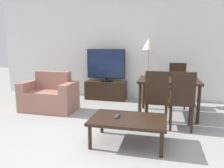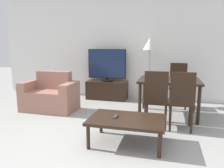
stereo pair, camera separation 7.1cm
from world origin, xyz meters
The scene contains 13 objects.
ground_plane centered at (0.00, 0.00, 0.00)m, with size 18.00×18.00×0.00m, color #9E9E99.
wall_back centered at (0.00, 3.26, 1.35)m, with size 6.93×0.06×2.70m.
armchair centered at (-1.34, 1.76, 0.30)m, with size 1.12×0.65×0.81m.
tv_stand centered at (-0.43, 2.98, 0.23)m, with size 1.02×0.43×0.46m.
tv centered at (-0.43, 2.98, 0.86)m, with size 0.97×0.32×0.80m.
coffee_table centered at (0.54, 0.57, 0.33)m, with size 1.04×0.68×0.37m.
dining_table centered at (1.09, 1.99, 0.63)m, with size 1.14×0.85×0.72m.
dining_chair_near centered at (0.89, 1.25, 0.54)m, with size 0.40×0.40×0.97m.
dining_chair_far centered at (1.29, 2.73, 0.54)m, with size 0.40×0.40×0.97m.
dining_chair_near_right centered at (1.29, 1.25, 0.54)m, with size 0.40×0.40×0.97m.
floor_lamp centered at (0.63, 2.81, 1.30)m, with size 0.30×0.30×1.53m.
remote_primary centered at (0.37, 0.58, 0.38)m, with size 0.04×0.15×0.02m.
wine_glass_left centered at (1.30, 1.95, 0.82)m, with size 0.07×0.07×0.15m.
Camera 1 is at (0.99, -2.30, 1.38)m, focal length 35.00 mm.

